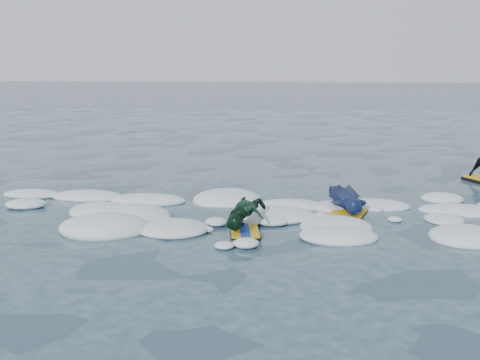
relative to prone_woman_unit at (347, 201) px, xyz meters
The scene contains 4 objects.
ground 2.30m from the prone_woman_unit, 150.29° to the right, with size 120.00×120.00×0.00m, color #1A2E40.
foam_band 2.00m from the prone_woman_unit, behind, with size 12.00×3.10×0.30m, color silver, non-canonical shape.
prone_woman_unit is the anchor object (origin of this frame).
prone_child_unit 1.90m from the prone_woman_unit, 141.71° to the right, with size 0.72×1.17×0.42m.
Camera 1 is at (1.27, -8.19, 2.36)m, focal length 45.00 mm.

